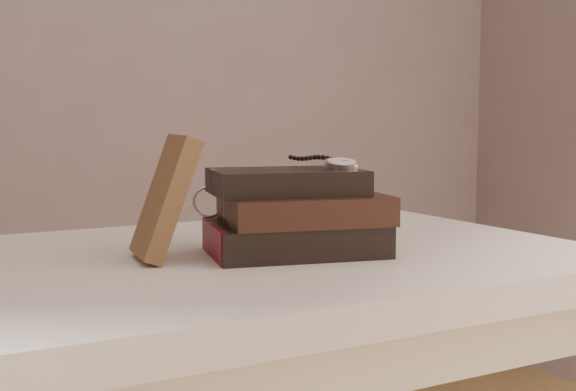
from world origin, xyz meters
TOP-DOWN VIEW (x-y plane):
  - table at (0.00, 0.35)m, footprint 1.00×0.60m
  - book_stack at (0.11, 0.31)m, footprint 0.24×0.20m
  - journal at (-0.05, 0.35)m, footprint 0.08×0.10m
  - pocket_watch at (0.16, 0.29)m, footprint 0.05×0.15m
  - eyeglasses at (0.05, 0.40)m, footprint 0.11×0.12m

SIDE VIEW (x-z plane):
  - table at x=0.00m, z-range 0.28..1.03m
  - book_stack at x=0.11m, z-range 0.75..0.85m
  - eyeglasses at x=0.05m, z-range 0.79..0.83m
  - journal at x=-0.05m, z-range 0.75..0.90m
  - pocket_watch at x=0.16m, z-range 0.86..0.87m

